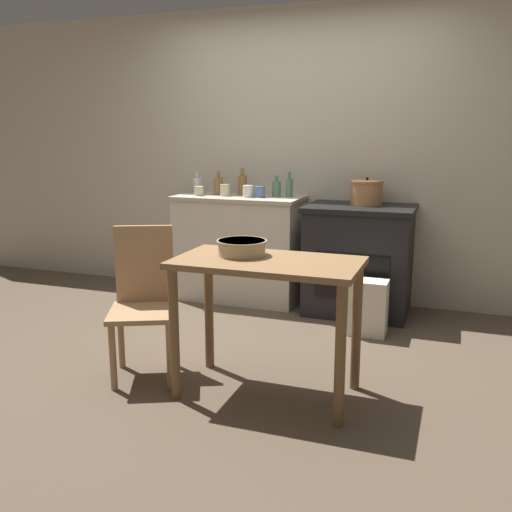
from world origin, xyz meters
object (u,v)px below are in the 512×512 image
Objects in this scene: stock_pot at (367,192)px; bottle_left at (219,185)px; bottle_center_left at (289,187)px; cup_mid_right at (260,192)px; mixing_bowl_large at (242,247)px; work_table at (267,285)px; bottle_far_left at (277,188)px; bottle_mid_left at (242,185)px; cup_right at (225,190)px; stove at (359,259)px; flour_sack at (368,308)px; cup_center_right at (199,191)px; bottle_center at (197,185)px; chair at (144,299)px; cup_far_right at (248,191)px.

stock_pot is 1.29× the size of bottle_left.
bottle_center_left reaches higher than stock_pot.
stock_pot is at bearing 5.96° from cup_mid_right.
bottle_center_left is at bearing 97.81° from mixing_bowl_large.
bottle_far_left is (-0.53, 1.81, 0.35)m from work_table.
bottle_mid_left is 2.31× the size of cup_right.
flour_sack is (0.17, -0.52, -0.24)m from stove.
cup_mid_right is at bearing 153.61° from flour_sack.
bottle_far_left is at bearing 13.36° from cup_center_right.
bottle_center is (-0.44, -0.03, -0.02)m from bottle_mid_left.
cup_center_right is at bearing 78.73° from chair.
bottle_mid_left is (-0.68, 1.78, 0.18)m from mixing_bowl_large.
cup_mid_right is (-0.23, -0.11, -0.04)m from bottle_center_left.
chair is 1.88m from bottle_far_left.
bottle_center_left reaches higher than chair.
stove is 9.38× the size of cup_mid_right.
bottle_mid_left is at bearing 125.39° from cup_far_right.
stock_pot is 1.46m from cup_center_right.
bottle_left is 2.06× the size of cup_right.
stove is 11.05× the size of cup_center_right.
cup_mid_right is at bearing -153.56° from bottle_center_left.
bottle_center_left is at bearing 0.30° from bottle_center.
flour_sack is (0.40, 1.18, -0.44)m from work_table.
bottle_mid_left is (-1.11, 0.04, 0.02)m from stock_pot.
stove is 3.31× the size of stock_pot.
cup_center_right is at bearing -177.70° from stove.
cup_right is (-1.22, -0.09, -0.02)m from stock_pot.
bottle_left is 0.35m from cup_far_right.
bottle_mid_left reaches higher than mixing_bowl_large.
cup_far_right reaches higher than cup_mid_right.
stock_pot is 1.50× the size of bottle_far_left.
cup_center_right is 0.85× the size of cup_mid_right.
bottle_far_left reaches higher than cup_far_right.
cup_right is at bearing -168.29° from bottle_center_left.
stove is at bearing -3.92° from bottle_center.
flour_sack is at bearing 63.04° from mixing_bowl_large.
cup_mid_right is at bearing 0.19° from cup_right.
cup_far_right is at bearing 156.51° from flour_sack.
cup_center_right is at bearing -167.40° from cup_right.
bottle_center is 1.93× the size of cup_far_right.
bottle_left reaches higher than stock_pot.
flour_sack is at bearing -71.76° from stove.
bottle_center is (-0.88, -0.00, -0.01)m from bottle_center_left.
bottle_far_left is 0.77× the size of bottle_mid_left.
stock_pot is 2.66× the size of cup_far_right.
stove is 1.98m from chair.
cup_mid_right is 0.94× the size of cup_right.
bottle_center is at bearing 166.74° from cup_far_right.
bottle_mid_left is at bearing 3.67° from bottle_center.
chair is at bearing -136.02° from flour_sack.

